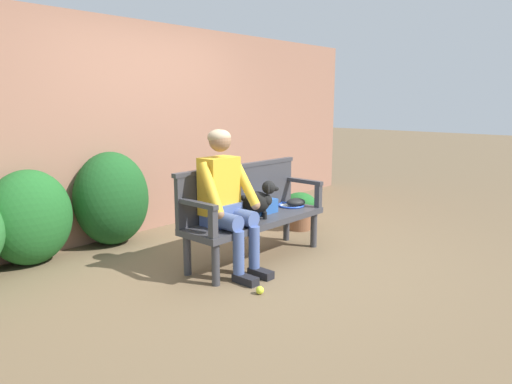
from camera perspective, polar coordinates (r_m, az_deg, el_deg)
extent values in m
plane|color=brown|center=(4.69, 0.00, -8.23)|extent=(40.00, 40.00, 0.00)
cube|color=#936651|center=(5.84, -13.82, 7.59)|extent=(8.00, 0.30, 2.45)
ellipsoid|color=#194C1E|center=(5.29, -17.22, -0.76)|extent=(0.81, 0.73, 1.02)
ellipsoid|color=#1E5B23|center=(4.93, -25.92, -2.82)|extent=(0.80, 0.62, 0.92)
cube|color=#38383D|center=(4.57, 0.00, -3.45)|extent=(1.60, 0.49, 0.06)
cylinder|color=#38383D|center=(4.02, -4.95, -8.80)|extent=(0.07, 0.07, 0.37)
cylinder|color=#38383D|center=(5.06, 7.06, -4.63)|extent=(0.07, 0.07, 0.37)
cylinder|color=#38383D|center=(4.28, -8.39, -7.60)|extent=(0.07, 0.07, 0.37)
cylinder|color=#38383D|center=(5.27, 3.73, -3.91)|extent=(0.07, 0.07, 0.37)
cube|color=#38383D|center=(4.65, -1.98, 0.10)|extent=(1.60, 0.05, 0.46)
cube|color=#38383D|center=(4.61, -2.00, 3.15)|extent=(1.64, 0.06, 0.04)
cube|color=#38383D|center=(3.87, -5.27, -3.90)|extent=(0.06, 0.06, 0.24)
cube|color=#38383D|center=(3.98, -7.32, -1.43)|extent=(0.06, 0.49, 0.04)
cube|color=#38383D|center=(4.99, 7.61, -0.52)|extent=(0.06, 0.06, 0.24)
cube|color=#38383D|center=(5.08, 5.73, 1.34)|extent=(0.06, 0.49, 0.04)
cube|color=black|center=(4.09, -1.30, -10.64)|extent=(0.10, 0.24, 0.07)
cylinder|color=#475B93|center=(4.07, -2.14, -7.39)|extent=(0.10, 0.10, 0.38)
cylinder|color=#475B93|center=(4.10, -3.76, -3.57)|extent=(0.15, 0.32, 0.15)
cube|color=black|center=(4.23, 0.58, -9.89)|extent=(0.10, 0.24, 0.07)
cylinder|color=#475B93|center=(4.21, -0.23, -6.75)|extent=(0.10, 0.10, 0.38)
cylinder|color=#475B93|center=(4.24, -1.82, -3.07)|extent=(0.15, 0.32, 0.15)
cube|color=#475B93|center=(4.28, -4.29, -2.70)|extent=(0.32, 0.24, 0.20)
cube|color=gold|center=(4.24, -4.52, 0.76)|extent=(0.34, 0.22, 0.52)
cylinder|color=gold|center=(4.01, -5.54, 0.44)|extent=(0.14, 0.33, 0.45)
sphere|color=#936B4C|center=(3.95, -4.53, -2.67)|extent=(0.09, 0.09, 0.09)
cylinder|color=gold|center=(4.30, -1.41, 1.21)|extent=(0.14, 0.33, 0.45)
sphere|color=#936B4C|center=(4.27, -0.06, -1.58)|extent=(0.09, 0.09, 0.09)
sphere|color=#936B4C|center=(4.17, -4.42, 6.28)|extent=(0.20, 0.20, 0.20)
ellipsoid|color=tan|center=(4.17, -4.52, 6.70)|extent=(0.21, 0.21, 0.14)
cylinder|color=black|center=(4.47, 1.08, -2.91)|extent=(0.04, 0.04, 0.07)
cylinder|color=black|center=(4.57, 1.02, -2.61)|extent=(0.04, 0.04, 0.07)
cylinder|color=black|center=(4.47, -0.93, -2.92)|extent=(0.04, 0.04, 0.07)
cylinder|color=black|center=(4.56, -0.94, -2.63)|extent=(0.04, 0.04, 0.07)
ellipsoid|color=black|center=(4.49, 0.06, -1.24)|extent=(0.31, 0.31, 0.21)
sphere|color=black|center=(4.49, 1.22, -1.01)|extent=(0.12, 0.12, 0.12)
sphere|color=black|center=(4.47, 1.56, 0.57)|extent=(0.13, 0.13, 0.13)
ellipsoid|color=black|center=(4.47, 2.31, 0.41)|extent=(0.09, 0.09, 0.05)
ellipsoid|color=black|center=(4.41, 1.49, 0.32)|extent=(0.05, 0.05, 0.10)
ellipsoid|color=black|center=(4.52, 1.42, 0.59)|extent=(0.05, 0.05, 0.10)
sphere|color=black|center=(4.48, -1.52, -0.73)|extent=(0.06, 0.06, 0.06)
torus|color=blue|center=(5.05, 4.31, -1.61)|extent=(0.34, 0.34, 0.02)
cylinder|color=silver|center=(5.05, 4.31, -1.68)|extent=(0.25, 0.25, 0.00)
cube|color=blue|center=(5.17, 3.10, -1.25)|extent=(0.05, 0.08, 0.02)
cylinder|color=black|center=(5.27, 2.11, -0.99)|extent=(0.07, 0.22, 0.03)
ellipsoid|color=black|center=(5.02, 4.89, -1.28)|extent=(0.25, 0.21, 0.09)
cube|color=#2856A3|center=(4.71, 0.71, -1.74)|extent=(0.28, 0.20, 0.14)
sphere|color=#CCDB33|center=(3.88, 0.48, -11.90)|extent=(0.07, 0.07, 0.07)
cylinder|color=brown|center=(5.75, 5.32, -3.60)|extent=(0.28, 0.28, 0.19)
torus|color=brown|center=(5.73, 5.34, -2.68)|extent=(0.31, 0.31, 0.02)
ellipsoid|color=#1E5B23|center=(5.70, 5.36, -1.39)|extent=(0.39, 0.39, 0.26)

